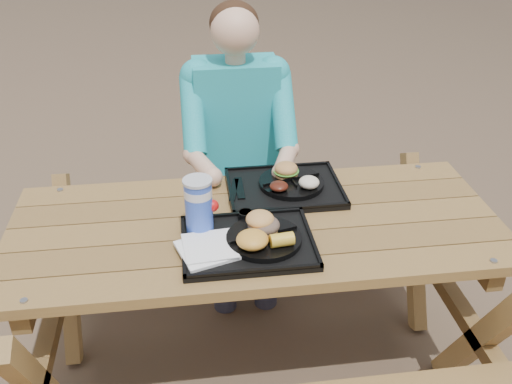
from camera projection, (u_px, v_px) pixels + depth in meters
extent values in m
plane|color=#999999|center=(256.00, 367.00, 2.47)|extent=(60.00, 60.00, 0.00)
cube|color=black|center=(248.00, 244.00, 1.96)|extent=(0.45, 0.35, 0.02)
cube|color=black|center=(284.00, 189.00, 2.28)|extent=(0.45, 0.35, 0.02)
cylinder|color=black|center=(264.00, 238.00, 1.95)|extent=(0.26, 0.26, 0.02)
cylinder|color=black|center=(291.00, 183.00, 2.28)|extent=(0.26, 0.26, 0.02)
cube|color=white|center=(207.00, 249.00, 1.89)|extent=(0.22, 0.22, 0.02)
cylinder|color=blue|center=(199.00, 207.00, 1.96)|extent=(0.10, 0.10, 0.19)
cylinder|color=#341305|center=(246.00, 216.00, 2.06)|extent=(0.06, 0.06, 0.03)
cylinder|color=yellow|center=(263.00, 217.00, 2.06)|extent=(0.05, 0.05, 0.03)
ellipsoid|color=gold|center=(252.00, 240.00, 1.88)|extent=(0.11, 0.11, 0.05)
cube|color=black|center=(240.00, 188.00, 2.26)|extent=(0.03, 0.17, 0.01)
ellipsoid|color=#49190E|center=(279.00, 186.00, 2.20)|extent=(0.07, 0.07, 0.03)
ellipsoid|color=#F2E6CD|center=(309.00, 182.00, 2.22)|extent=(0.08, 0.08, 0.04)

